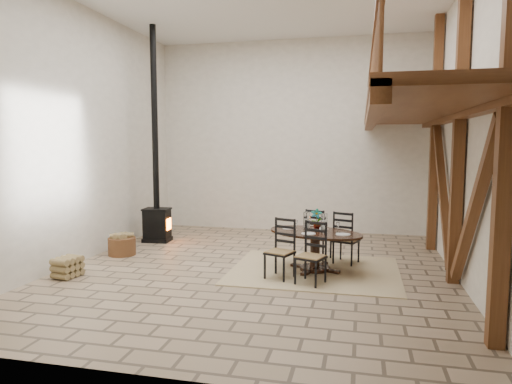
% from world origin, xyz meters
% --- Properties ---
extents(ground, '(8.00, 8.00, 0.00)m').
position_xyz_m(ground, '(0.00, 0.00, 0.00)').
color(ground, tan).
rests_on(ground, ground).
extents(room_shell, '(7.02, 8.02, 5.01)m').
position_xyz_m(room_shell, '(1.19, 0.00, 3.01)').
color(room_shell, silver).
rests_on(room_shell, ground).
extents(rug, '(3.00, 2.50, 0.02)m').
position_xyz_m(rug, '(1.07, 0.18, 0.01)').
color(rug, tan).
rests_on(rug, ground).
extents(dining_table, '(2.03, 2.19, 1.14)m').
position_xyz_m(dining_table, '(1.07, 0.18, 0.42)').
color(dining_table, black).
rests_on(dining_table, ground).
extents(wood_stove, '(0.65, 0.52, 5.00)m').
position_xyz_m(wood_stove, '(-2.84, 1.88, 1.14)').
color(wood_stove, black).
rests_on(wood_stove, ground).
extents(log_basket, '(0.56, 0.56, 0.46)m').
position_xyz_m(log_basket, '(-2.97, 0.48, 0.20)').
color(log_basket, brown).
rests_on(log_basket, ground).
extents(log_stack, '(0.41, 0.52, 0.36)m').
position_xyz_m(log_stack, '(-3.08, -1.19, 0.18)').
color(log_stack, '#998056').
rests_on(log_stack, ground).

